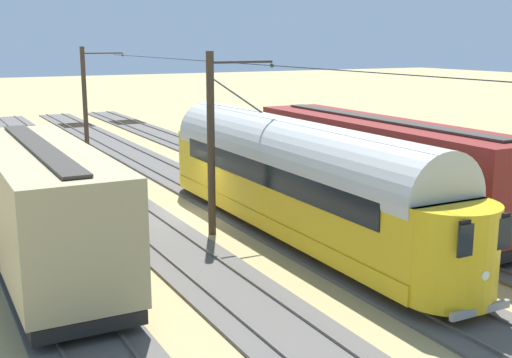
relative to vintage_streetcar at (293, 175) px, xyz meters
name	(u,v)px	position (x,y,z in m)	size (l,w,h in m)	color
ground_plane	(192,215)	(2.18, -4.41, -2.27)	(220.00, 220.00, 0.00)	tan
track_streetcar_siding	(321,195)	(-4.36, -4.73, -2.21)	(2.80, 80.00, 0.18)	#56514C
track_adjacent_siding	(236,206)	(0.00, -4.73, -2.21)	(2.80, 80.00, 0.18)	#56514C
track_third_siding	(138,219)	(4.36, -4.73, -2.21)	(2.80, 80.00, 0.18)	#56514C
track_outer_siding	(24,233)	(8.72, -4.73, -2.21)	(2.80, 80.00, 0.18)	#56514C
vintage_streetcar	(293,175)	(0.00, 0.00, 0.00)	(2.65, 18.18, 5.25)	gold
coach_adjacent	(43,207)	(8.73, 0.07, -0.10)	(2.96, 11.05, 3.85)	tan
coach_far_siding	(379,165)	(-4.36, -0.59, -0.10)	(2.96, 14.16, 3.85)	maroon
catenary_pole_foreground	(86,99)	(2.42, -20.76, 1.22)	(2.72, 0.28, 6.67)	#423323
catenary_pole_mid_near	(213,141)	(2.42, -1.61, 1.22)	(2.72, 0.28, 6.67)	#423323
overhead_wire_run	(262,65)	(0.05, -2.30, 3.86)	(2.51, 42.29, 0.18)	black
switch_stand	(225,141)	(-5.64, -17.83, -1.56)	(0.50, 0.30, 1.24)	black
track_end_bumper	(87,173)	(4.36, -13.03, -1.87)	(1.80, 0.60, 0.80)	#B2A519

